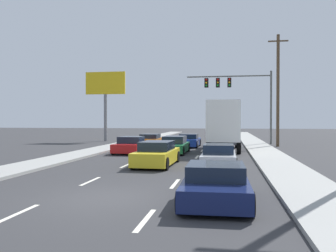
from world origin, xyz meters
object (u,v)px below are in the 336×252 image
(car_green, at_px, (175,145))
(car_yellow, at_px, (157,154))
(car_orange, at_px, (151,140))
(box_truck, at_px, (224,123))
(utility_pole_mid, at_px, (278,89))
(roadside_billboard, at_px, (105,91))
(car_white, at_px, (219,156))
(car_blue, at_px, (189,141))
(car_navy, at_px, (216,184))
(traffic_signal_mast, at_px, (233,88))
(car_red, at_px, (131,146))

(car_green, xyz_separation_m, car_yellow, (0.08, -7.16, 0.03))
(car_green, bearing_deg, car_orange, 115.60)
(box_truck, height_order, utility_pole_mid, utility_pole_mid)
(car_yellow, distance_m, roadside_billboard, 23.81)
(car_white, bearing_deg, roadside_billboard, 123.16)
(car_blue, xyz_separation_m, car_white, (3.01, -13.55, 0.00))
(car_navy, bearing_deg, car_white, 90.70)
(car_yellow, distance_m, box_truck, 10.18)
(car_blue, relative_size, utility_pole_mid, 0.43)
(car_orange, relative_size, traffic_signal_mast, 0.48)
(car_blue, relative_size, car_green, 1.00)
(car_orange, distance_m, traffic_signal_mast, 10.33)
(car_blue, distance_m, box_truck, 5.54)
(box_truck, bearing_deg, roadside_billboard, 140.26)
(car_orange, xyz_separation_m, car_navy, (6.74, -22.09, -0.01))
(car_yellow, bearing_deg, roadside_billboard, 116.18)
(traffic_signal_mast, height_order, utility_pole_mid, utility_pole_mid)
(car_red, bearing_deg, roadside_billboard, 116.23)
(car_red, bearing_deg, box_truck, 22.07)
(car_green, bearing_deg, box_truck, 32.91)
(utility_pole_mid, distance_m, roadside_billboard, 19.41)
(car_red, bearing_deg, car_orange, 90.57)
(car_green, bearing_deg, car_blue, 86.86)
(traffic_signal_mast, bearing_deg, car_green, -110.86)
(car_navy, height_order, traffic_signal_mast, traffic_signal_mast)
(traffic_signal_mast, bearing_deg, car_blue, -129.11)
(car_green, relative_size, utility_pole_mid, 0.43)
(roadside_billboard, bearing_deg, car_green, -53.38)
(car_red, bearing_deg, car_white, -45.06)
(car_orange, distance_m, car_navy, 23.10)
(car_green, distance_m, roadside_billboard, 17.84)
(car_blue, bearing_deg, box_truck, -53.08)
(car_blue, distance_m, car_green, 6.53)
(car_yellow, height_order, car_white, car_yellow)
(car_navy, bearing_deg, box_truck, 89.78)
(car_blue, distance_m, roadside_billboard, 13.79)
(car_blue, bearing_deg, car_navy, -81.87)
(car_navy, bearing_deg, roadside_billboard, 115.23)
(car_green, relative_size, car_navy, 1.08)
(car_yellow, xyz_separation_m, box_truck, (3.45, 9.45, 1.57))
(utility_pole_mid, relative_size, roadside_billboard, 1.28)
(box_truck, bearing_deg, car_yellow, -110.09)
(utility_pole_mid, bearing_deg, roadside_billboard, 163.24)
(car_orange, bearing_deg, traffic_signal_mast, 31.04)
(car_white, height_order, car_navy, car_white)
(car_white, bearing_deg, box_truck, 88.97)
(car_navy, bearing_deg, utility_pole_mid, 78.03)
(box_truck, bearing_deg, utility_pole_mid, 49.92)
(car_orange, xyz_separation_m, box_truck, (6.81, -4.55, 1.64))
(car_orange, height_order, roadside_billboard, roadside_billboard)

